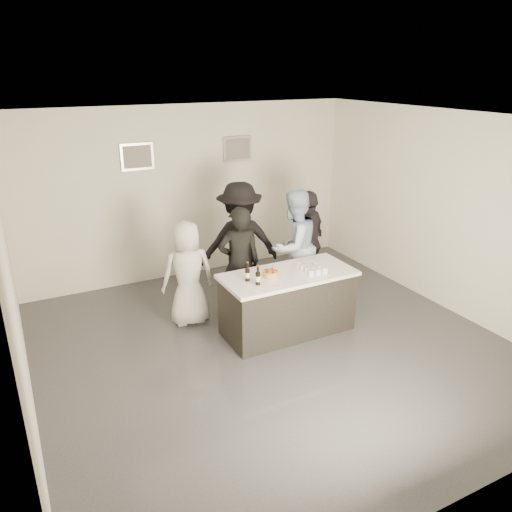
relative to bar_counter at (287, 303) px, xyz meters
name	(u,v)px	position (x,y,z in m)	size (l,w,h in m)	color
floor	(273,346)	(-0.39, -0.29, -0.45)	(6.00, 6.00, 0.00)	#3D3D42
ceiling	(276,119)	(-0.39, -0.29, 2.55)	(6.00, 6.00, 0.00)	white
wall_back	(191,192)	(-0.39, 2.71, 1.05)	(6.00, 0.04, 3.00)	silver
wall_front	(468,359)	(-0.39, -3.29, 1.05)	(6.00, 0.04, 3.00)	silver
wall_left	(12,288)	(-3.39, -0.29, 1.05)	(0.04, 6.00, 3.00)	silver
wall_right	(447,213)	(2.61, -0.29, 1.05)	(0.04, 6.00, 3.00)	silver
picture_left	(137,157)	(-1.29, 2.68, 1.75)	(0.54, 0.04, 0.44)	#B2B2B7
picture_right	(237,149)	(0.51, 2.68, 1.75)	(0.54, 0.04, 0.44)	#B2B2B7
bar_counter	(287,303)	(0.00, 0.00, 0.00)	(1.86, 0.86, 0.90)	white
cake	(271,274)	(-0.28, 0.01, 0.49)	(0.21, 0.21, 0.07)	orange
beer_bottle_a	(247,272)	(-0.62, 0.02, 0.58)	(0.07, 0.07, 0.26)	black
beer_bottle_b	(258,275)	(-0.55, -0.15, 0.58)	(0.07, 0.07, 0.26)	black
tumbler_cluster	(312,268)	(0.34, -0.06, 0.49)	(0.30, 0.40, 0.08)	#C78512
candles	(276,286)	(-0.35, -0.29, 0.45)	(0.24, 0.08, 0.01)	pink
person_main_black	(239,264)	(-0.41, 0.72, 0.41)	(0.63, 0.41, 1.73)	black
person_main_blue	(294,247)	(0.61, 0.85, 0.46)	(0.89, 0.69, 1.83)	silver
person_guest_left	(188,274)	(-1.14, 0.90, 0.33)	(0.76, 0.50, 1.56)	silver
person_guest_right	(308,242)	(1.01, 1.05, 0.42)	(1.02, 0.42, 1.73)	#252127
person_guest_back	(240,242)	(-0.11, 1.32, 0.51)	(1.24, 0.72, 1.93)	black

